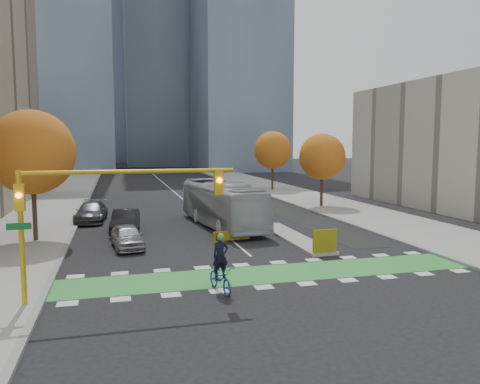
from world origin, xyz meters
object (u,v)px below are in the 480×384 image
tree_west (32,152)px  traffic_signal_west (93,200)px  tree_east_far (273,150)px  cyclist (221,272)px  tree_east_near (322,157)px  bus (222,204)px  hazard_board (325,241)px  parked_car_a (127,237)px  parked_car_c (91,212)px  parked_car_b (125,221)px

tree_west → traffic_signal_west: bearing=-72.0°
tree_east_far → cyclist: (-15.44, -38.50, -4.41)m
tree_east_near → bus: (-11.50, -7.51, -3.19)m
tree_west → tree_east_far: tree_west is taller
tree_west → tree_east_near: 26.01m
tree_west → tree_east_near: (24.00, 10.00, -0.75)m
hazard_board → tree_west: tree_west is taller
tree_east_far → hazard_board: bearing=-104.1°
tree_west → tree_east_near: bearing=22.6°
parked_car_a → traffic_signal_west: bearing=-105.0°
tree_west → cyclist: bearing=-54.1°
tree_west → cyclist: tree_west is taller
hazard_board → cyclist: (-6.94, -4.70, 0.03)m
tree_west → parked_car_c: bearing=67.1°
tree_east_far → parked_car_c: (-21.50, -18.90, -4.47)m
parked_car_c → bus: bearing=-21.2°
tree_east_far → tree_west: bearing=-133.3°
tree_west → traffic_signal_west: size_ratio=0.96×
hazard_board → traffic_signal_west: traffic_signal_west is taller
parked_car_b → parked_car_c: size_ratio=0.90×
bus → tree_west: bearing=-175.5°
traffic_signal_west → parked_car_a: 10.02m
tree_west → traffic_signal_west: (4.07, -12.51, -1.58)m
tree_east_far → traffic_signal_west: bearing=-117.9°
hazard_board → parked_car_c: (-13.00, 14.90, -0.03)m
bus → tree_east_near: bearing=26.4°
tree_east_far → parked_car_b: bearing=-128.2°
parked_car_a → hazard_board: bearing=-30.1°
cyclist → parked_car_a: 9.99m
traffic_signal_west → cyclist: size_ratio=3.43×
parked_car_a → parked_car_b: (0.00, 5.00, 0.09)m
traffic_signal_west → hazard_board: bearing=21.5°
bus → parked_car_b: size_ratio=2.50×
hazard_board → traffic_signal_west: bearing=-158.5°
traffic_signal_west → parked_car_b: 14.78m
cyclist → parked_car_c: 20.52m
cyclist → parked_car_a: cyclist is taller
hazard_board → cyclist: size_ratio=0.56×
tree_east_near → parked_car_c: size_ratio=1.33×
traffic_signal_west → cyclist: traffic_signal_west is taller
hazard_board → parked_car_b: (-10.50, 9.63, -0.01)m
hazard_board → tree_east_near: 19.93m
bus → parked_car_c: bus is taller
parked_car_c → hazard_board: bearing=-44.2°
hazard_board → tree_east_near: bearing=65.8°
bus → parked_car_c: (-9.50, 4.62, -0.90)m
bus → cyclist: bearing=-109.7°
cyclist → bus: (3.44, 14.99, 0.84)m
tree_east_near → traffic_signal_west: bearing=-131.5°
parked_car_a → bus: bearing=32.7°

